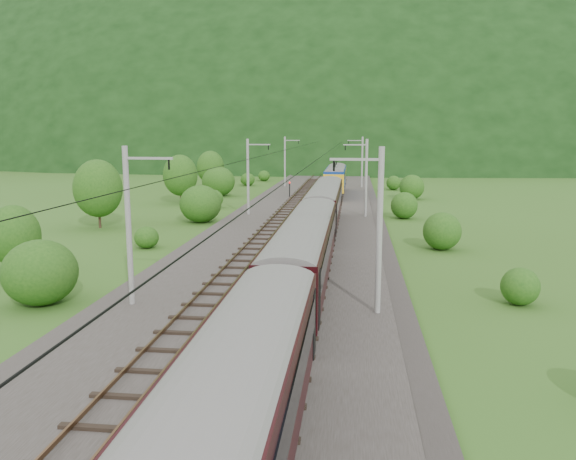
# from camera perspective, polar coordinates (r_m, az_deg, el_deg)

# --- Properties ---
(ground) EXTENTS (600.00, 600.00, 0.00)m
(ground) POSITION_cam_1_polar(r_m,az_deg,el_deg) (28.40, -3.71, -8.49)
(ground) COLOR #36581B
(ground) RESTS_ON ground
(railbed) EXTENTS (14.00, 220.00, 0.30)m
(railbed) POSITION_cam_1_polar(r_m,az_deg,el_deg) (37.86, -0.99, -3.54)
(railbed) COLOR #38332D
(railbed) RESTS_ON ground
(track_left) EXTENTS (2.40, 220.00, 0.27)m
(track_left) POSITION_cam_1_polar(r_m,az_deg,el_deg) (38.20, -4.56, -3.11)
(track_left) COLOR brown
(track_left) RESTS_ON railbed
(track_right) EXTENTS (2.40, 220.00, 0.27)m
(track_right) POSITION_cam_1_polar(r_m,az_deg,el_deg) (37.57, 2.65, -3.31)
(track_right) COLOR brown
(track_right) RESTS_ON railbed
(catenary_left) EXTENTS (2.54, 192.28, 8.00)m
(catenary_left) POSITION_cam_1_polar(r_m,az_deg,el_deg) (59.70, -4.02, 5.59)
(catenary_left) COLOR gray
(catenary_left) RESTS_ON railbed
(catenary_right) EXTENTS (2.54, 192.28, 8.00)m
(catenary_right) POSITION_cam_1_polar(r_m,az_deg,el_deg) (58.68, 7.87, 5.44)
(catenary_right) COLOR gray
(catenary_right) RESTS_ON railbed
(overhead_wires) EXTENTS (4.83, 198.00, 0.03)m
(overhead_wires) POSITION_cam_1_polar(r_m,az_deg,el_deg) (36.88, -1.02, 7.02)
(overhead_wires) COLOR black
(overhead_wires) RESTS_ON ground
(mountain_main) EXTENTS (504.00, 360.00, 244.00)m
(mountain_main) POSITION_cam_1_polar(r_m,az_deg,el_deg) (286.68, 5.76, 8.03)
(mountain_main) COLOR black
(mountain_main) RESTS_ON ground
(mountain_ridge) EXTENTS (336.00, 280.00, 132.00)m
(mountain_ridge) POSITION_cam_1_polar(r_m,az_deg,el_deg) (349.70, -14.38, 8.10)
(mountain_ridge) COLOR black
(mountain_ridge) RESTS_ON ground
(train) EXTENTS (2.68, 128.72, 4.64)m
(train) POSITION_cam_1_polar(r_m,az_deg,el_deg) (20.41, -0.73, -6.39)
(train) COLOR black
(train) RESTS_ON ground
(hazard_post_near) EXTENTS (0.16, 0.16, 1.54)m
(hazard_post_near) POSITION_cam_1_polar(r_m,az_deg,el_deg) (75.27, 2.49, 3.86)
(hazard_post_near) COLOR red
(hazard_post_near) RESTS_ON railbed
(hazard_post_far) EXTENTS (0.15, 0.15, 1.41)m
(hazard_post_far) POSITION_cam_1_polar(r_m,az_deg,el_deg) (86.20, 3.38, 4.58)
(hazard_post_far) COLOR red
(hazard_post_far) RESTS_ON railbed
(signal) EXTENTS (0.23, 0.23, 2.04)m
(signal) POSITION_cam_1_polar(r_m,az_deg,el_deg) (76.55, 0.16, 4.30)
(signal) COLOR black
(signal) RESTS_ON railbed
(vegetation_left) EXTENTS (13.48, 146.05, 6.73)m
(vegetation_left) POSITION_cam_1_polar(r_m,az_deg,el_deg) (51.52, -15.31, 2.60)
(vegetation_left) COLOR #1F4D14
(vegetation_left) RESTS_ON ground
(vegetation_right) EXTENTS (6.50, 104.57, 3.00)m
(vegetation_right) POSITION_cam_1_polar(r_m,az_deg,el_deg) (51.39, 14.43, 0.94)
(vegetation_right) COLOR #1F4D14
(vegetation_right) RESTS_ON ground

